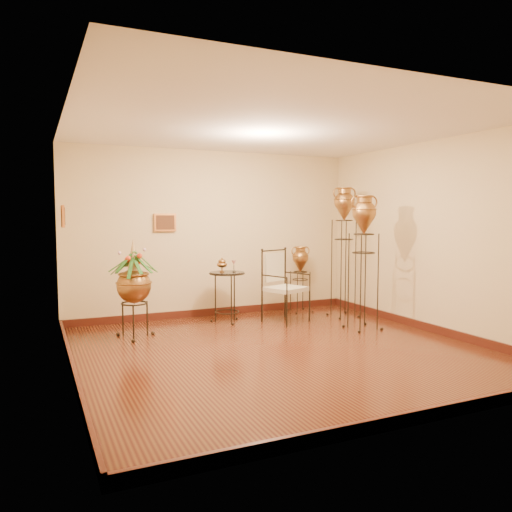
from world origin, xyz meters
name	(u,v)px	position (x,y,z in m)	size (l,w,h in m)	color
ground	(280,350)	(0.00, 0.00, 0.00)	(5.00, 5.00, 0.00)	#582D14
room_shell	(280,214)	(-0.01, 0.01, 1.73)	(5.02, 5.02, 2.81)	#D0B586
amphora_tall	(344,250)	(1.95, 1.48, 1.13)	(0.57, 0.57, 2.21)	black
amphora_mid	(363,261)	(1.69, 0.57, 1.03)	(0.55, 0.55, 2.04)	black
amphora_short	(300,279)	(1.50, 2.15, 0.59)	(0.47, 0.47, 1.19)	black
planter_urn	(134,282)	(-1.56, 1.43, 0.79)	(0.88, 0.88, 1.42)	black
armchair	(286,286)	(0.87, 1.49, 0.58)	(0.83, 0.81, 1.17)	black
side_table	(227,296)	(-0.01, 1.86, 0.42)	(0.64, 0.64, 1.02)	black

